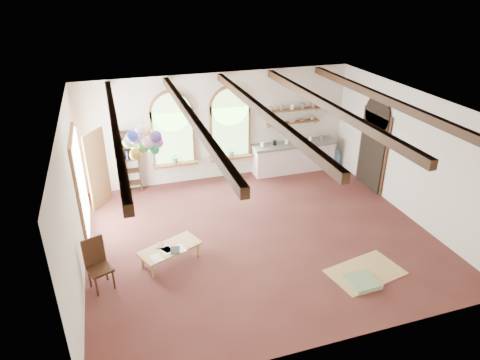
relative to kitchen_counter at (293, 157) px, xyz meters
name	(u,v)px	position (x,y,z in m)	size (l,w,h in m)	color
floor	(259,235)	(-2.30, -3.20, -0.48)	(8.00, 8.00, 0.00)	#532722
ceiling_beams	(262,111)	(-2.30, -3.20, 2.62)	(6.20, 6.80, 0.18)	#3B1E12
window_left	(173,132)	(-3.70, 0.23, 1.16)	(1.30, 0.28, 2.20)	brown
window_right	(230,126)	(-2.00, 0.23, 1.16)	(1.30, 0.28, 2.20)	brown
left_doorway	(80,183)	(-6.25, -1.40, 0.67)	(0.10, 1.90, 2.50)	brown
right_doorway	(372,152)	(1.65, -1.70, 0.62)	(0.10, 1.30, 2.40)	black
kitchen_counter	(293,157)	(0.00, 0.00, 0.00)	(2.68, 0.62, 0.94)	beige
wall_shelf_lower	(293,122)	(0.00, 0.18, 1.07)	(1.70, 0.24, 0.04)	brown
wall_shelf_upper	(294,110)	(0.00, 0.18, 1.47)	(1.70, 0.24, 0.04)	brown
wall_clock	(329,107)	(1.25, 0.25, 1.42)	(0.32, 0.32, 0.04)	black
bookshelf	(129,162)	(-5.00, 0.12, 0.42)	(0.53, 0.32, 1.80)	#3B1E12
coffee_table	(170,249)	(-4.50, -3.57, -0.14)	(1.45, 1.07, 0.38)	#AD854F
side_chair	(100,274)	(-5.96, -3.99, -0.16)	(0.56, 0.56, 1.09)	#3B1E12
floor_mat	(365,272)	(-0.64, -5.20, -0.47)	(1.55, 0.96, 0.02)	tan
floor_cushion	(363,282)	(-0.90, -5.50, -0.43)	(0.58, 0.58, 0.10)	gray
water_jug_a	(316,160)	(0.80, 0.00, -0.23)	(0.29, 0.29, 0.57)	#609ECE
water_jug_b	(336,158)	(1.52, 0.00, -0.25)	(0.27, 0.27, 0.53)	#609ECE
balloon_cluster	(144,142)	(-4.71, -2.20, 1.86)	(0.89, 0.93, 1.16)	white
table_book	(156,246)	(-4.77, -3.44, -0.09)	(0.16, 0.24, 0.02)	olive
tablet	(175,250)	(-4.41, -3.72, -0.09)	(0.20, 0.28, 0.01)	black
potted_plant_left	(175,158)	(-3.70, 0.12, 0.37)	(0.27, 0.23, 0.30)	#598C4C
potted_plant_right	(232,152)	(-2.00, 0.12, 0.37)	(0.27, 0.23, 0.30)	#598C4C
shelf_cup_a	(270,123)	(-0.75, 0.18, 1.14)	(0.12, 0.10, 0.10)	white
shelf_cup_b	(281,122)	(-0.40, 0.18, 1.14)	(0.10, 0.10, 0.09)	beige
shelf_bowl_a	(292,121)	(-0.05, 0.18, 1.12)	(0.22, 0.22, 0.05)	beige
shelf_bowl_b	(302,120)	(0.30, 0.18, 1.12)	(0.20, 0.20, 0.06)	#8C664C
shelf_vase	(312,117)	(0.65, 0.18, 1.19)	(0.18, 0.18, 0.19)	slate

